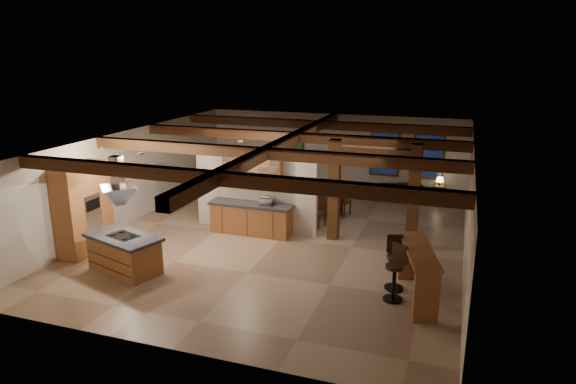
{
  "coord_description": "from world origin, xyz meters",
  "views": [
    {
      "loc": [
        4.68,
        -13.12,
        5.31
      ],
      "look_at": [
        0.02,
        0.5,
        1.27
      ],
      "focal_mm": 32.0,
      "sensor_mm": 36.0,
      "label": 1
    }
  ],
  "objects_px": {
    "dining_table": "(312,206)",
    "sofa": "(397,189)",
    "kitchen_island": "(124,253)",
    "bar_counter": "(418,266)"
  },
  "relations": [
    {
      "from": "kitchen_island",
      "to": "bar_counter",
      "type": "xyz_separation_m",
      "value": [
        6.92,
        0.84,
        0.31
      ]
    },
    {
      "from": "dining_table",
      "to": "kitchen_island",
      "type": "bearing_deg",
      "value": -121.7
    },
    {
      "from": "dining_table",
      "to": "sofa",
      "type": "distance_m",
      "value": 3.99
    },
    {
      "from": "sofa",
      "to": "bar_counter",
      "type": "relative_size",
      "value": 0.87
    },
    {
      "from": "sofa",
      "to": "bar_counter",
      "type": "height_order",
      "value": "bar_counter"
    },
    {
      "from": "bar_counter",
      "to": "sofa",
      "type": "bearing_deg",
      "value": 100.35
    },
    {
      "from": "dining_table",
      "to": "bar_counter",
      "type": "distance_m",
      "value": 6.12
    },
    {
      "from": "kitchen_island",
      "to": "bar_counter",
      "type": "relative_size",
      "value": 0.92
    },
    {
      "from": "kitchen_island",
      "to": "sofa",
      "type": "distance_m",
      "value": 10.42
    },
    {
      "from": "sofa",
      "to": "dining_table",
      "type": "bearing_deg",
      "value": 30.21
    }
  ]
}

